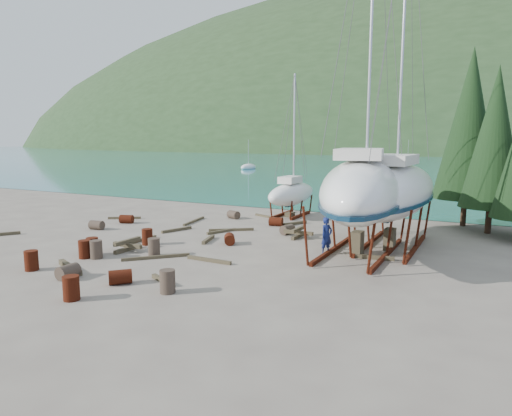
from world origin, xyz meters
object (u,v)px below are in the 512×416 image
at_px(large_sailboat_near, 362,188).
at_px(large_sailboat_far, 394,190).
at_px(small_sailboat_shore, 292,193).
at_px(worker, 327,236).

distance_m(large_sailboat_near, large_sailboat_far, 2.34).
xyz_separation_m(large_sailboat_near, small_sailboat_shore, (-7.50, 8.83, -1.55)).
bearing_deg(worker, large_sailboat_far, -13.47).
relative_size(large_sailboat_near, large_sailboat_far, 1.09).
relative_size(large_sailboat_near, small_sailboat_shore, 1.96).
distance_m(large_sailboat_near, worker, 2.93).
height_order(large_sailboat_near, large_sailboat_far, large_sailboat_near).
relative_size(large_sailboat_near, worker, 10.88).
xyz_separation_m(large_sailboat_far, small_sailboat_shore, (-8.65, 6.81, -1.33)).
bearing_deg(large_sailboat_near, small_sailboat_shore, 119.81).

